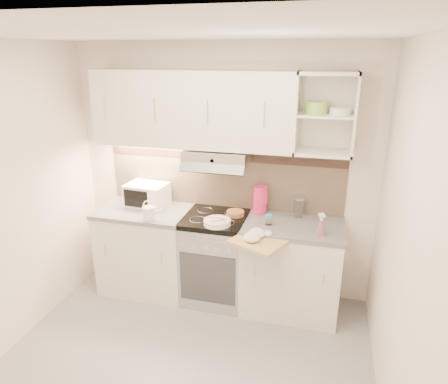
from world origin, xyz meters
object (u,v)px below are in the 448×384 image
object	(u,v)px
plate_stack	(217,222)
pink_pitcher	(260,200)
electric_range	(216,258)
watering_can	(149,212)
microwave	(147,195)
cutting_board	(259,241)
glass_jar	(299,207)
spray_bottle	(321,226)

from	to	relation	value
plate_stack	pink_pitcher	world-z (taller)	pink_pitcher
electric_range	watering_can	distance (m)	0.81
microwave	plate_stack	distance (m)	0.89
cutting_board	watering_can	bearing A→B (deg)	-163.67
glass_jar	spray_bottle	distance (m)	0.42
electric_range	microwave	size ratio (longest dim) A/B	2.10
microwave	glass_jar	size ratio (longest dim) A/B	2.19
microwave	watering_can	distance (m)	0.38
pink_pitcher	cutting_board	size ratio (longest dim) A/B	0.65
watering_can	plate_stack	world-z (taller)	watering_can
watering_can	cutting_board	size ratio (longest dim) A/B	0.53
plate_stack	spray_bottle	world-z (taller)	spray_bottle
microwave	glass_jar	bearing A→B (deg)	7.67
pink_pitcher	glass_jar	world-z (taller)	pink_pitcher
plate_stack	microwave	bearing A→B (deg)	160.36
plate_stack	watering_can	bearing A→B (deg)	-176.60
plate_stack	pink_pitcher	size ratio (longest dim) A/B	0.91
glass_jar	pink_pitcher	bearing A→B (deg)	-179.96
watering_can	cutting_board	xyz separation A→B (m)	(1.08, -0.14, -0.10)
plate_stack	spray_bottle	distance (m)	0.93
pink_pitcher	glass_jar	bearing A→B (deg)	15.18
glass_jar	cutting_board	xyz separation A→B (m)	(-0.28, -0.56, -0.13)
cutting_board	glass_jar	bearing A→B (deg)	87.18
microwave	glass_jar	world-z (taller)	microwave
watering_can	microwave	bearing A→B (deg)	109.75
glass_jar	electric_range	bearing A→B (deg)	-165.54
electric_range	plate_stack	size ratio (longest dim) A/B	3.60
microwave	pink_pitcher	xyz separation A→B (m)	(1.16, 0.08, 0.02)
pink_pitcher	electric_range	bearing A→B (deg)	-138.37
electric_range	pink_pitcher	bearing A→B (deg)	26.49
electric_range	microwave	xyz separation A→B (m)	(-0.76, 0.12, 0.56)
electric_range	microwave	world-z (taller)	microwave
plate_stack	glass_jar	world-z (taller)	glass_jar
glass_jar	spray_bottle	size ratio (longest dim) A/B	0.90
spray_bottle	glass_jar	bearing A→B (deg)	96.43
spray_bottle	cutting_board	bearing A→B (deg)	177.32
cutting_board	electric_range	bearing A→B (deg)	167.50
plate_stack	cutting_board	xyz separation A→B (m)	(0.42, -0.18, -0.05)
pink_pitcher	spray_bottle	xyz separation A→B (m)	(0.59, -0.36, -0.05)
watering_can	spray_bottle	world-z (taller)	spray_bottle
watering_can	pink_pitcher	xyz separation A→B (m)	(0.99, 0.42, 0.07)
pink_pitcher	spray_bottle	world-z (taller)	pink_pitcher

